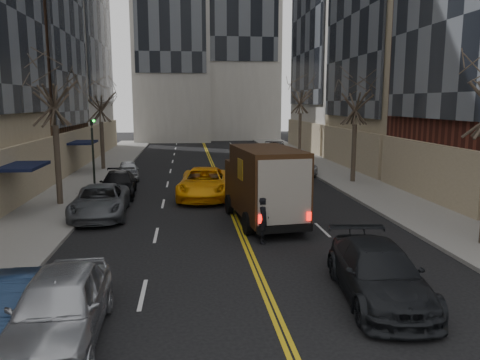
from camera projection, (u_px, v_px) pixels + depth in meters
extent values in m
cube|color=slate|center=(85.00, 182.00, 31.23)|extent=(4.00, 66.00, 0.15)
cube|color=slate|center=(345.00, 177.00, 33.24)|extent=(4.00, 66.00, 0.15)
cube|color=#4C301E|center=(2.00, 11.00, 34.41)|extent=(9.00, 12.00, 24.00)
cube|color=black|center=(20.00, 166.00, 21.92)|extent=(2.00, 3.00, 0.15)
cube|color=black|center=(1.00, 189.00, 21.99)|extent=(0.20, 3.00, 2.50)
cube|color=black|center=(81.00, 142.00, 34.65)|extent=(2.00, 3.00, 0.15)
cube|color=black|center=(69.00, 157.00, 34.73)|extent=(0.20, 3.00, 2.50)
cylinder|color=#382D23|center=(58.00, 165.00, 24.05)|extent=(0.30, 0.30, 4.05)
cylinder|color=#382D23|center=(102.00, 145.00, 36.81)|extent=(0.30, 0.30, 3.69)
cylinder|color=#382D23|center=(354.00, 153.00, 30.93)|extent=(0.30, 0.30, 3.78)
cylinder|color=#382D23|center=(300.00, 135.00, 45.60)|extent=(0.30, 0.30, 4.14)
cylinder|color=black|center=(93.00, 162.00, 26.18)|extent=(0.12, 0.12, 3.80)
imported|color=black|center=(91.00, 120.00, 25.79)|extent=(0.15, 0.18, 0.90)
sphere|color=#0CE526|center=(94.00, 121.00, 25.72)|extent=(0.14, 0.14, 0.14)
cube|color=black|center=(264.00, 211.00, 21.00)|extent=(2.84, 6.47, 0.29)
cube|color=black|center=(251.00, 181.00, 23.05)|extent=(2.47, 1.91, 2.06)
cube|color=black|center=(267.00, 182.00, 20.25)|extent=(2.87, 5.03, 2.94)
cube|color=black|center=(285.00, 229.00, 18.10)|extent=(2.26, 0.43, 0.29)
cube|color=red|center=(261.00, 219.00, 17.79)|extent=(0.18, 0.08, 0.34)
cube|color=red|center=(309.00, 216.00, 18.22)|extent=(0.18, 0.08, 0.34)
cube|color=gold|center=(240.00, 169.00, 19.93)|extent=(0.14, 0.88, 0.88)
cube|color=gold|center=(293.00, 168.00, 20.46)|extent=(0.14, 0.88, 0.88)
cylinder|color=black|center=(229.00, 204.00, 22.73)|extent=(0.38, 0.96, 0.94)
cylinder|color=black|center=(275.00, 202.00, 23.24)|extent=(0.38, 0.96, 0.94)
cylinder|color=black|center=(248.00, 223.00, 19.16)|extent=(0.38, 0.96, 0.94)
cylinder|color=black|center=(301.00, 220.00, 19.66)|extent=(0.38, 0.96, 0.94)
imported|color=black|center=(379.00, 273.00, 12.84)|extent=(2.59, 5.34, 1.50)
cube|color=black|center=(369.00, 244.00, 13.47)|extent=(0.13, 0.04, 0.09)
cube|color=blue|center=(369.00, 244.00, 13.44)|extent=(0.10, 0.01, 0.06)
imported|color=#FFA80A|center=(204.00, 183.00, 26.48)|extent=(3.34, 6.23, 1.67)
imported|color=black|center=(263.00, 220.00, 17.93)|extent=(0.58, 0.75, 1.82)
imported|color=#B2B4BA|center=(60.00, 307.00, 10.55)|extent=(2.05, 4.87, 1.64)
imported|color=#12213B|center=(16.00, 306.00, 10.98)|extent=(1.41, 3.97, 1.30)
imported|color=#505358|center=(100.00, 201.00, 22.08)|extent=(2.75, 5.47, 1.49)
imported|color=black|center=(118.00, 184.00, 26.90)|extent=(2.22, 4.92, 1.40)
imported|color=#A6AAAE|center=(128.00, 170.00, 32.80)|extent=(1.90, 3.89, 1.28)
imported|color=#4C4F54|center=(295.00, 172.00, 31.89)|extent=(1.47, 3.98, 1.30)
imported|color=#B2B5BB|center=(300.00, 165.00, 35.28)|extent=(2.61, 4.81, 1.28)
imported|color=black|center=(277.00, 151.00, 44.32)|extent=(2.59, 5.43, 1.53)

